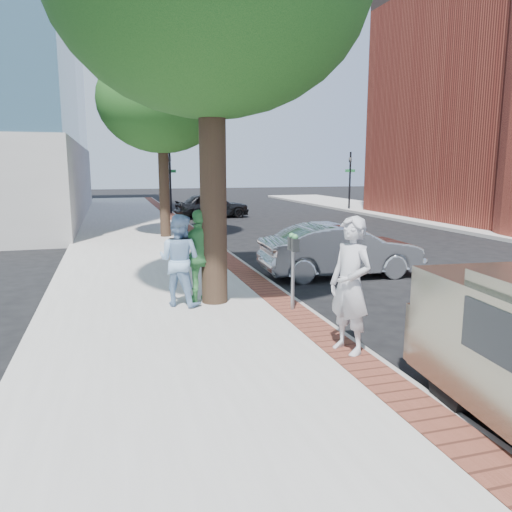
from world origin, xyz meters
name	(u,v)px	position (x,y,z in m)	size (l,w,h in m)	color
ground	(272,336)	(0.00, 0.00, 0.00)	(120.00, 120.00, 0.00)	black
sidewalk	(148,256)	(-1.50, 8.00, 0.07)	(5.00, 60.00, 0.15)	#9E9991
brick_strip	(216,251)	(0.70, 8.00, 0.15)	(0.60, 60.00, 0.01)	brown
curb	(227,253)	(1.05, 8.00, 0.07)	(0.10, 60.00, 0.15)	gray
signal_near	(170,177)	(0.90, 22.00, 2.25)	(0.70, 0.15, 3.80)	black
signal_far	(350,176)	(12.50, 22.00, 2.25)	(0.70, 0.15, 3.80)	black
tree_far	(161,101)	(-0.50, 12.00, 5.30)	(4.80, 4.80, 7.14)	black
parking_meter	(293,256)	(0.71, 0.89, 1.21)	(0.12, 0.32, 1.47)	gray
person_gray	(350,285)	(0.74, -1.39, 1.15)	(0.73, 0.48, 2.01)	#ADADB2
person_officer	(179,260)	(-1.30, 1.86, 1.05)	(0.88, 0.68, 1.80)	#88ADD3
person_green	(201,257)	(-0.86, 1.93, 1.09)	(1.10, 0.46, 1.87)	#45994F
sedan_silver	(341,250)	(3.20, 3.97, 0.69)	(1.47, 4.21, 1.39)	#AFB2B7
bg_car	(212,205)	(2.97, 20.01, 0.70)	(1.66, 4.13, 1.41)	black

